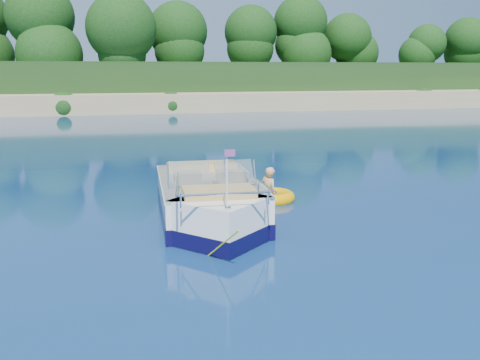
{
  "coord_description": "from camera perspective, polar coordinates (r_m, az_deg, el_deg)",
  "views": [
    {
      "loc": [
        -5.01,
        -7.48,
        3.36
      ],
      "look_at": [
        -2.05,
        4.29,
        0.85
      ],
      "focal_mm": 40.0,
      "sensor_mm": 36.0,
      "label": 1
    }
  ],
  "objects": [
    {
      "name": "motorboat",
      "position": [
        12.03,
        -3.17,
        -2.6
      ],
      "size": [
        2.43,
        6.14,
        2.04
      ],
      "rotation": [
        0.0,
        0.0,
        -0.06
      ],
      "color": "white",
      "rests_on": "ground"
    },
    {
      "name": "tow_tube",
      "position": [
        14.05,
        3.37,
        -1.81
      ],
      "size": [
        1.28,
        1.28,
        0.33
      ],
      "rotation": [
        0.0,
        0.0,
        -0.03
      ],
      "color": "#FFA900",
      "rests_on": "ground"
    },
    {
      "name": "treeline",
      "position": [
        48.81,
        -8.43,
        14.14
      ],
      "size": [
        150.0,
        7.12,
        8.19
      ],
      "color": "black",
      "rests_on": "ground"
    },
    {
      "name": "shoreline",
      "position": [
        71.47,
        -10.25,
        9.61
      ],
      "size": [
        170.0,
        59.0,
        6.0
      ],
      "color": "tan",
      "rests_on": "ground"
    },
    {
      "name": "boy",
      "position": [
        14.11,
        2.93,
        -2.1
      ],
      "size": [
        0.67,
        0.83,
        1.5
      ],
      "primitive_type": "imported",
      "rotation": [
        0.0,
        -0.17,
        2.08
      ],
      "color": "tan",
      "rests_on": "ground"
    },
    {
      "name": "ground",
      "position": [
        9.61,
        18.66,
        -9.42
      ],
      "size": [
        160.0,
        160.0,
        0.0
      ],
      "primitive_type": "plane",
      "color": "#0B1B4F",
      "rests_on": "ground"
    }
  ]
}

